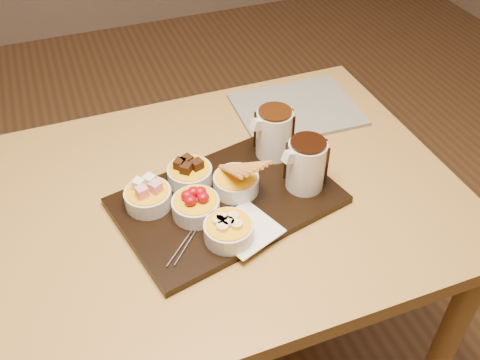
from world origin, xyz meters
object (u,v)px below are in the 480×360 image
object	(u,v)px
dining_table	(193,230)
pitcher_dark_chocolate	(306,165)
newspaper	(297,109)
pitcher_milk_chocolate	(274,134)
serving_board	(227,201)
bowl_strawberries	(196,207)

from	to	relation	value
dining_table	pitcher_dark_chocolate	world-z (taller)	pitcher_dark_chocolate
dining_table	pitcher_dark_chocolate	distance (m)	0.31
pitcher_dark_chocolate	newspaper	size ratio (longest dim) A/B	0.37
newspaper	pitcher_milk_chocolate	bearing A→B (deg)	-128.70
dining_table	serving_board	world-z (taller)	serving_board
dining_table	bowl_strawberries	bearing A→B (deg)	-95.01
pitcher_dark_chocolate	pitcher_milk_chocolate	distance (m)	0.13
pitcher_milk_chocolate	newspaper	distance (m)	0.23
bowl_strawberries	newspaper	size ratio (longest dim) A/B	0.32
pitcher_dark_chocolate	newspaper	bearing A→B (deg)	54.58
newspaper	pitcher_dark_chocolate	bearing A→B (deg)	-110.61
pitcher_milk_chocolate	newspaper	xyz separation A→B (m)	(0.14, 0.16, -0.07)
bowl_strawberries	pitcher_dark_chocolate	world-z (taller)	pitcher_dark_chocolate
bowl_strawberries	pitcher_dark_chocolate	bearing A→B (deg)	0.13
dining_table	pitcher_dark_chocolate	xyz separation A→B (m)	(0.25, -0.06, 0.17)
dining_table	newspaper	distance (m)	0.45
serving_board	pitcher_dark_chocolate	world-z (taller)	pitcher_dark_chocolate
serving_board	bowl_strawberries	world-z (taller)	bowl_strawberries
serving_board	newspaper	distance (m)	0.40
dining_table	serving_board	xyz separation A→B (m)	(0.07, -0.04, 0.11)
dining_table	bowl_strawberries	xyz separation A→B (m)	(-0.01, -0.06, 0.14)
serving_board	dining_table	bearing A→B (deg)	136.95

